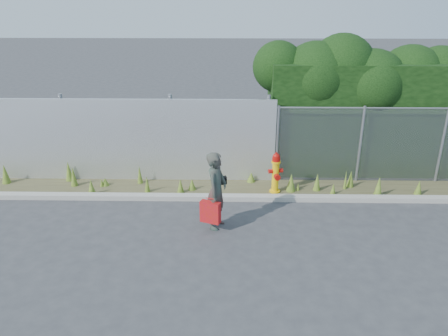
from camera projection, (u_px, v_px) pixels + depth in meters
name	position (u px, v px, depth m)	size (l,w,h in m)	color
ground	(237.00, 239.00, 8.95)	(80.00, 80.00, 0.00)	#39393B
curb	(237.00, 198.00, 10.60)	(16.00, 0.22, 0.12)	#A29D92
weed_strip	(228.00, 185.00, 11.14)	(16.00, 1.29, 0.54)	#4B452A
corrugated_fence	(112.00, 140.00, 11.38)	(8.50, 0.21, 2.30)	silver
chainlink_fence	(401.00, 145.00, 11.27)	(6.50, 0.07, 2.05)	gray
hedge	(392.00, 97.00, 11.83)	(7.78, 2.07, 3.72)	black
fire_hydrant	(276.00, 173.00, 10.81)	(0.36, 0.32, 1.08)	yellow
woman	(216.00, 191.00, 9.13)	(0.62, 0.41, 1.69)	#0F6250
red_tote_bag	(210.00, 212.00, 9.09)	(0.42, 0.16, 0.56)	#BA210A
black_shoulder_bag	(221.00, 181.00, 9.27)	(0.23, 0.09, 0.17)	black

